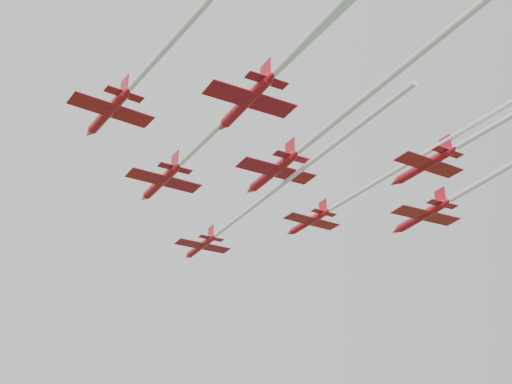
{
  "coord_description": "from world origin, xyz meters",
  "views": [
    {
      "loc": [
        -11.34,
        -79.13,
        13.68
      ],
      "look_at": [
        -1.21,
        2.26,
        53.68
      ],
      "focal_mm": 50.0,
      "sensor_mm": 36.0,
      "label": 1
    }
  ],
  "objects": [
    {
      "name": "jet_row2_right",
      "position": [
        15.25,
        -4.36,
        54.38
      ],
      "size": [
        29.28,
        60.88,
        2.48
      ],
      "rotation": [
        0.0,
        0.0,
        0.43
      ],
      "color": "red"
    },
    {
      "name": "jet_lead",
      "position": [
        -2.39,
        7.29,
        52.71
      ],
      "size": [
        22.21,
        50.25,
        2.45
      ],
      "rotation": [
        0.0,
        0.0,
        0.38
      ],
      "color": "red"
    },
    {
      "name": "jet_row4_right",
      "position": [
        20.74,
        -16.87,
        52.78
      ],
      "size": [
        19.67,
        39.93,
        2.6
      ],
      "rotation": [
        0.0,
        0.0,
        0.42
      ],
      "color": "red"
    },
    {
      "name": "jet_row3_mid",
      "position": [
        4.59,
        -15.89,
        53.19
      ],
      "size": [
        23.05,
        51.69,
        2.89
      ],
      "rotation": [
        0.0,
        0.0,
        0.38
      ],
      "color": "red"
    },
    {
      "name": "jet_row2_left",
      "position": [
        -7.38,
        -11.83,
        54.19
      ],
      "size": [
        26.54,
        56.23,
        2.81
      ],
      "rotation": [
        0.0,
        0.0,
        0.41
      ],
      "color": "red"
    },
    {
      "name": "jet_row3_left",
      "position": [
        -11.62,
        -26.62,
        55.58
      ],
      "size": [
        31.16,
        58.56,
        2.77
      ],
      "rotation": [
        0.0,
        0.0,
        0.47
      ],
      "color": "red"
    }
  ]
}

